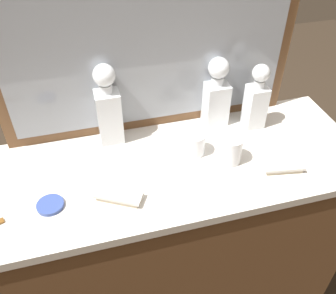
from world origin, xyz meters
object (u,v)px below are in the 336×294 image
Objects in this scene: silver_brush_right at (119,196)px; porcelain_dish at (50,205)px; crystal_decanter_right at (109,111)px; crystal_tumbler_right at (194,144)px; crystal_tumbler_front at (230,150)px; crystal_decanter_far_right at (216,97)px; crystal_decanter_far_left at (256,102)px; silver_brush_far_right at (283,166)px.

silver_brush_right is 0.21m from porcelain_dish.
crystal_tumbler_right is at bearing -29.95° from crystal_decanter_right.
crystal_decanter_right is 0.45m from crystal_tumbler_front.
crystal_decanter_right is at bearing -179.46° from crystal_decanter_far_right.
crystal_decanter_far_left is at bearing 16.03° from porcelain_dish.
silver_brush_far_right is (0.16, -0.09, -0.03)m from crystal_tumbler_front.
crystal_tumbler_front is 1.19× the size of porcelain_dish.
crystal_tumbler_right is 0.53× the size of silver_brush_right.
crystal_decanter_far_right reaches higher than porcelain_dish.
crystal_tumbler_right is 0.57× the size of silver_brush_far_right.
crystal_tumbler_front reaches higher than silver_brush_far_right.
crystal_tumbler_right is at bearing 26.87° from silver_brush_right.
crystal_decanter_right is at bearing 85.60° from silver_brush_right.
crystal_tumbler_right reaches higher than silver_brush_right.
crystal_decanter_right reaches higher than silver_brush_right.
crystal_decanter_far_left is at bearing -6.04° from crystal_decanter_right.
crystal_tumbler_front reaches higher than silver_brush_right.
porcelain_dish is (-0.64, -0.28, -0.10)m from crystal_decanter_far_right.
crystal_decanter_right is 3.68× the size of crystal_tumbler_right.
crystal_decanter_far_left is (0.14, -0.06, -0.01)m from crystal_decanter_far_right.
crystal_decanter_right is (-0.41, -0.00, 0.01)m from crystal_decanter_far_right.
crystal_decanter_far_right is 0.90× the size of crystal_decanter_right.
silver_brush_far_right is at bearing -30.66° from crystal_decanter_right.
crystal_tumbler_front is 0.63× the size of silver_brush_right.
crystal_decanter_right reaches higher than crystal_tumbler_front.
crystal_decanter_right is 2.11× the size of silver_brush_far_right.
crystal_decanter_right is 0.33m from silver_brush_right.
porcelain_dish is at bearing -156.01° from crystal_decanter_far_right.
silver_brush_far_right reaches higher than porcelain_dish.
porcelain_dish is (-0.78, -0.22, -0.10)m from crystal_decanter_far_left.
silver_brush_far_right is at bearing -29.67° from crystal_tumbler_front.
crystal_decanter_right is at bearing 150.05° from crystal_tumbler_right.
crystal_decanter_far_right is 1.75× the size of silver_brush_right.
silver_brush_right is (-0.57, -0.25, -0.09)m from crystal_decanter_far_left.
crystal_decanter_right reaches higher than crystal_decanter_far_left.
crystal_decanter_far_left is 0.25m from crystal_tumbler_front.
crystal_tumbler_front is at bearing -97.28° from crystal_decanter_far_right.
crystal_tumbler_right is at bearing 146.20° from crystal_tumbler_front.
crystal_decanter_far_left reaches higher than silver_brush_far_right.
crystal_tumbler_front is 0.41m from silver_brush_right.
crystal_tumbler_right is 1.00× the size of porcelain_dish.
porcelain_dish is (-0.50, -0.12, -0.03)m from crystal_tumbler_right.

